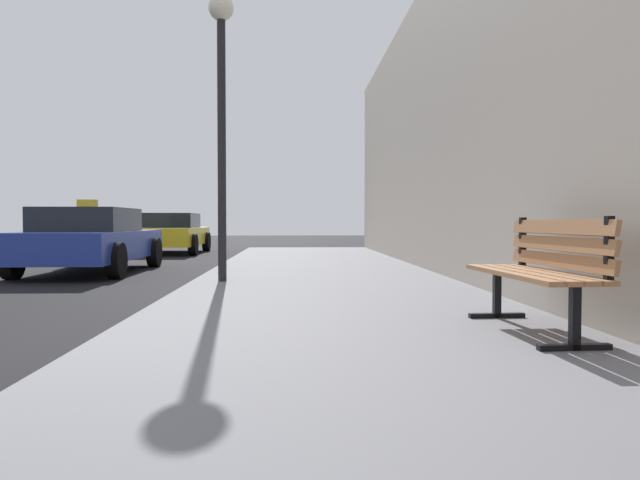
% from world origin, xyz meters
% --- Properties ---
extents(sidewalk, '(4.00, 32.00, 0.15)m').
position_xyz_m(sidewalk, '(4.00, 0.00, 0.07)').
color(sidewalk, slate).
rests_on(sidewalk, ground_plane).
extents(bench, '(0.56, 1.60, 0.89)m').
position_xyz_m(bench, '(5.39, 0.67, 0.66)').
color(bench, '#9E6B42').
rests_on(bench, sidewalk).
extents(street_lamp, '(0.36, 0.36, 4.06)m').
position_xyz_m(street_lamp, '(2.45, 4.74, 2.95)').
color(street_lamp, black).
rests_on(street_lamp, sidewalk).
extents(car_blue, '(2.01, 4.44, 1.43)m').
position_xyz_m(car_blue, '(-0.51, 8.06, 0.65)').
color(car_blue, '#233899').
rests_on(car_blue, ground_plane).
extents(car_yellow, '(1.96, 4.24, 1.27)m').
position_xyz_m(car_yellow, '(-0.37, 15.25, 0.65)').
color(car_yellow, yellow).
rests_on(car_yellow, ground_plane).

